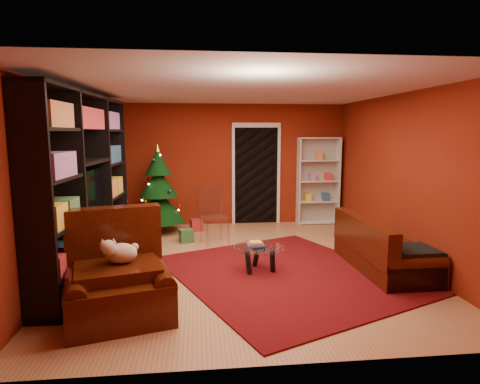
{
  "coord_description": "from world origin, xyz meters",
  "views": [
    {
      "loc": [
        -0.67,
        -5.9,
        1.99
      ],
      "look_at": [
        0.0,
        0.4,
        1.05
      ],
      "focal_mm": 30.0,
      "sensor_mm": 36.0,
      "label": 1
    }
  ],
  "objects": [
    {
      "name": "floor",
      "position": [
        0.0,
        0.0,
        -0.03
      ],
      "size": [
        5.0,
        5.5,
        0.05
      ],
      "primitive_type": "cube",
      "color": "#A86E48",
      "rests_on": "ground"
    },
    {
      "name": "ceiling",
      "position": [
        0.0,
        0.0,
        2.62
      ],
      "size": [
        5.0,
        5.5,
        0.05
      ],
      "primitive_type": "cube",
      "color": "silver",
      "rests_on": "wall_back"
    },
    {
      "name": "wall_back",
      "position": [
        0.0,
        2.77,
        1.3
      ],
      "size": [
        5.0,
        0.05,
        2.6
      ],
      "primitive_type": "cube",
      "color": "maroon",
      "rests_on": "ground"
    },
    {
      "name": "wall_left",
      "position": [
        -2.52,
        0.0,
        1.3
      ],
      "size": [
        0.05,
        5.5,
        2.6
      ],
      "primitive_type": "cube",
      "color": "maroon",
      "rests_on": "ground"
    },
    {
      "name": "wall_right",
      "position": [
        2.52,
        0.0,
        1.3
      ],
      "size": [
        0.05,
        5.5,
        2.6
      ],
      "primitive_type": "cube",
      "color": "maroon",
      "rests_on": "ground"
    },
    {
      "name": "doorway",
      "position": [
        0.6,
        2.73,
        1.05
      ],
      "size": [
        1.06,
        0.6,
        2.16
      ],
      "primitive_type": null,
      "color": "black",
      "rests_on": "floor"
    },
    {
      "name": "rug",
      "position": [
        0.54,
        -0.55,
        0.01
      ],
      "size": [
        3.87,
        4.12,
        0.02
      ],
      "primitive_type": "cube",
      "rotation": [
        0.0,
        0.0,
        0.4
      ],
      "color": "#57090C",
      "rests_on": "floor"
    },
    {
      "name": "media_unit",
      "position": [
        -2.27,
        -0.15,
        1.26
      ],
      "size": [
        0.66,
        3.31,
        2.52
      ],
      "primitive_type": null,
      "rotation": [
        0.0,
        0.0,
        -0.05
      ],
      "color": "black",
      "rests_on": "floor"
    },
    {
      "name": "christmas_tree",
      "position": [
        -1.45,
        2.12,
        0.87
      ],
      "size": [
        1.18,
        1.18,
        1.8
      ],
      "primitive_type": null,
      "rotation": [
        0.0,
        0.0,
        0.19
      ],
      "color": "black",
      "rests_on": "floor"
    },
    {
      "name": "gift_box_teal",
      "position": [
        -1.74,
        1.45,
        0.16
      ],
      "size": [
        0.43,
        0.43,
        0.33
      ],
      "primitive_type": "cube",
      "rotation": [
        0.0,
        0.0,
        0.4
      ],
      "color": "teal",
      "rests_on": "floor"
    },
    {
      "name": "gift_box_green",
      "position": [
        -0.9,
        1.32,
        0.12
      ],
      "size": [
        0.29,
        0.29,
        0.24
      ],
      "primitive_type": "cube",
      "rotation": [
        0.0,
        0.0,
        0.28
      ],
      "color": "#285C2E",
      "rests_on": "floor"
    },
    {
      "name": "gift_box_red",
      "position": [
        -0.71,
        2.18,
        0.12
      ],
      "size": [
        0.28,
        0.28,
        0.23
      ],
      "primitive_type": "cube",
      "rotation": [
        0.0,
        0.0,
        0.25
      ],
      "color": "#A82326",
      "rests_on": "floor"
    },
    {
      "name": "white_bookshelf",
      "position": [
        1.95,
        2.57,
        0.94
      ],
      "size": [
        0.9,
        0.33,
        1.94
      ],
      "primitive_type": null,
      "rotation": [
        0.0,
        0.0,
        -0.01
      ],
      "color": "white",
      "rests_on": "floor"
    },
    {
      "name": "armchair",
      "position": [
        -1.54,
        -1.62,
        0.46
      ],
      "size": [
        1.45,
        1.45,
        0.92
      ],
      "primitive_type": null,
      "rotation": [
        0.0,
        0.0,
        0.27
      ],
      "color": "black",
      "rests_on": "rug"
    },
    {
      "name": "dog",
      "position": [
        -1.51,
        -1.56,
        0.69
      ],
      "size": [
        0.46,
        0.39,
        0.3
      ],
      "primitive_type": null,
      "rotation": [
        0.0,
        0.0,
        0.27
      ],
      "color": "beige",
      "rests_on": "armchair"
    },
    {
      "name": "sofa",
      "position": [
        2.02,
        -0.49,
        0.39
      ],
      "size": [
        0.85,
        1.84,
        0.79
      ],
      "primitive_type": null,
      "rotation": [
        0.0,
        0.0,
        1.59
      ],
      "color": "black",
      "rests_on": "rug"
    },
    {
      "name": "coffee_table",
      "position": [
        0.19,
        -0.41,
        0.19
      ],
      "size": [
        0.76,
        0.76,
        0.46
      ],
      "primitive_type": null,
      "rotation": [
        0.0,
        0.0,
        0.05
      ],
      "color": "gray",
      "rests_on": "rug"
    },
    {
      "name": "acrylic_chair",
      "position": [
        -0.39,
        1.15,
        0.47
      ],
      "size": [
        0.61,
        0.64,
        0.94
      ],
      "primitive_type": null,
      "rotation": [
        0.0,
        0.0,
        0.3
      ],
      "color": "#66605B",
      "rests_on": "rug"
    }
  ]
}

